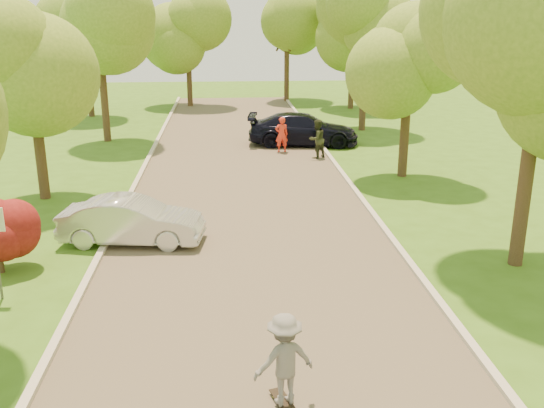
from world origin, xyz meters
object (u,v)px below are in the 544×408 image
object	(u,v)px
person_striped	(282,135)
person_olive	(317,139)
skateboarder	(284,359)
silver_sedan	(132,221)
longboard	(284,402)
dark_sedan	(303,129)

from	to	relation	value
person_striped	person_olive	size ratio (longest dim) A/B	0.95
skateboarder	person_olive	bearing A→B (deg)	-116.99
silver_sedan	skateboarder	world-z (taller)	skateboarder
longboard	skateboarder	size ratio (longest dim) A/B	0.53
dark_sedan	person_striped	xyz separation A→B (m)	(-1.21, -1.53, 0.05)
silver_sedan	person_striped	xyz separation A→B (m)	(5.30, 11.39, 0.17)
person_olive	person_striped	bearing A→B (deg)	-78.02
skateboarder	person_olive	size ratio (longest dim) A/B	0.91
longboard	person_olive	world-z (taller)	person_olive
silver_sedan	longboard	world-z (taller)	silver_sedan
skateboarder	person_striped	bearing A→B (deg)	-112.03
dark_sedan	longboard	xyz separation A→B (m)	(-2.98, -20.74, -0.69)
silver_sedan	skateboarder	xyz separation A→B (m)	(3.53, -7.82, 0.24)
person_striped	silver_sedan	bearing A→B (deg)	57.17
longboard	skateboarder	world-z (taller)	skateboarder
skateboarder	person_striped	distance (m)	19.29
skateboarder	person_striped	world-z (taller)	skateboarder
skateboarder	person_striped	size ratio (longest dim) A/B	0.96
longboard	person_olive	xyz separation A→B (m)	(3.22, 17.86, 0.78)
dark_sedan	person_olive	size ratio (longest dim) A/B	3.08
person_olive	dark_sedan	bearing A→B (deg)	-120.32
person_striped	dark_sedan	bearing A→B (deg)	-136.09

